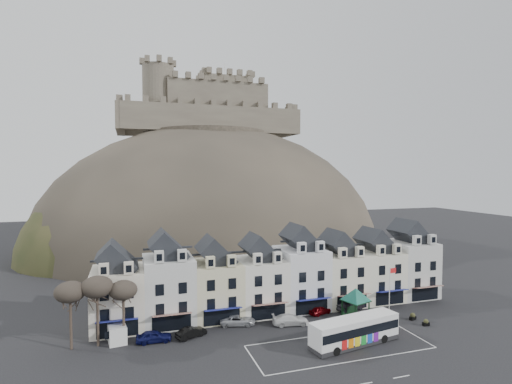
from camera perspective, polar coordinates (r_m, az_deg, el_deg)
ground at (r=51.07m, az=10.54°, el=-21.74°), size 300.00×300.00×0.00m
coach_bay_markings at (r=52.96m, az=11.89°, el=-20.82°), size 22.00×7.50×0.01m
townhouse_terrace at (r=63.03m, az=3.66°, el=-11.74°), size 54.40×9.35×11.80m
castle_hill at (r=114.17m, az=-5.67°, el=-7.73°), size 100.00×76.00×68.00m
castle at (r=120.36m, az=-6.84°, el=12.00°), size 50.20×22.20×22.00m
tree_left_far at (r=53.68m, az=-25.03°, el=-12.88°), size 3.61×3.61×8.24m
tree_left_mid at (r=53.29m, az=-21.76°, el=-12.55°), size 3.78×3.78×8.64m
tree_left_near at (r=53.35m, az=-18.44°, el=-13.24°), size 3.43×3.43×7.84m
bus at (r=53.18m, az=13.91°, el=-18.55°), size 12.33×4.79×3.40m
bus_shelter at (r=61.97m, az=14.05°, el=-14.03°), size 6.35×6.35×4.21m
red_buoy at (r=59.15m, az=18.07°, el=-17.20°), size 1.66×1.66×2.05m
flagpole at (r=60.96m, az=18.60°, el=-13.18°), size 1.14×0.17×7.89m
white_van at (r=56.32m, az=-19.34°, el=-18.24°), size 2.71×4.98×2.16m
planter_west at (r=64.00m, az=21.48°, el=-16.21°), size 1.13×0.79×1.03m
planter_east at (r=62.48m, az=23.11°, el=-16.77°), size 0.96×0.65×0.93m
car_navy at (r=54.38m, az=-14.39°, el=-19.35°), size 4.41×1.90×1.48m
car_black at (r=54.84m, az=-9.24°, el=-19.18°), size 4.28×2.94×1.34m
car_silver at (r=58.14m, az=-2.65°, el=-17.80°), size 5.27×3.40×1.37m
car_white at (r=58.28m, az=4.93°, el=-17.71°), size 5.31×2.89×1.46m
car_maroon at (r=62.72m, az=9.12°, el=-16.32°), size 3.91×2.57×1.24m
car_charcoal at (r=65.12m, az=13.39°, el=-15.47°), size 5.08×3.10×1.58m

